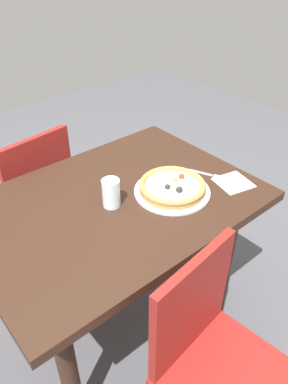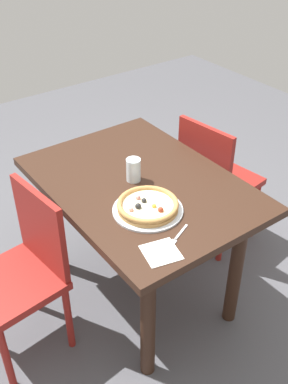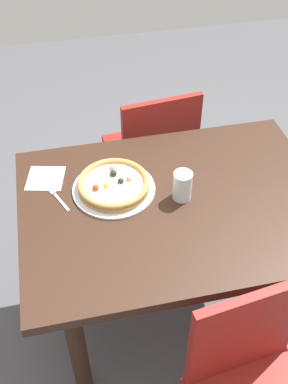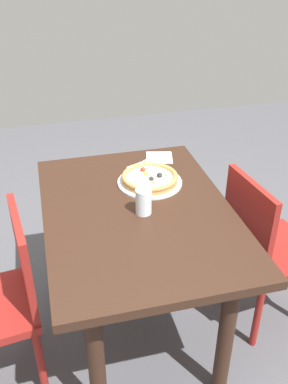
% 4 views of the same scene
% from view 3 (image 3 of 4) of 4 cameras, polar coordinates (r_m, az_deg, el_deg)
% --- Properties ---
extents(ground_plane, '(6.00, 6.00, 0.00)m').
position_cam_3_polar(ground_plane, '(2.34, 2.92, -14.50)').
color(ground_plane, '#4C4C51').
extents(dining_table, '(1.16, 0.83, 0.77)m').
position_cam_3_polar(dining_table, '(1.82, 3.64, -3.92)').
color(dining_table, '#331E14').
rests_on(dining_table, ground).
extents(chair_far, '(0.44, 0.44, 0.88)m').
position_cam_3_polar(chair_far, '(2.39, 1.04, 4.74)').
color(chair_far, maroon).
rests_on(chair_far, ground).
extents(plate, '(0.32, 0.32, 0.01)m').
position_cam_3_polar(plate, '(1.78, -3.73, 0.37)').
color(plate, silver).
rests_on(plate, dining_table).
extents(pizza, '(0.28, 0.28, 0.05)m').
position_cam_3_polar(pizza, '(1.76, -3.77, 0.98)').
color(pizza, '#B78447').
rests_on(pizza, plate).
extents(fork, '(0.08, 0.16, 0.00)m').
position_cam_3_polar(fork, '(1.78, -10.78, -0.45)').
color(fork, silver).
rests_on(fork, dining_table).
extents(drinking_glass, '(0.07, 0.07, 0.12)m').
position_cam_3_polar(drinking_glass, '(1.71, 4.75, 0.78)').
color(drinking_glass, silver).
rests_on(drinking_glass, dining_table).
extents(napkin, '(0.17, 0.17, 0.00)m').
position_cam_3_polar(napkin, '(1.86, -12.03, 1.66)').
color(napkin, white).
rests_on(napkin, dining_table).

